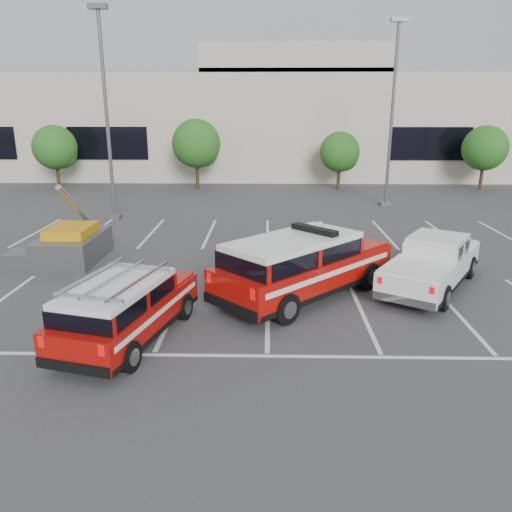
{
  "coord_description": "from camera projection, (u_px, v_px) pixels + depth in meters",
  "views": [
    {
      "loc": [
        -0.03,
        -13.43,
        5.66
      ],
      "look_at": [
        -0.37,
        1.86,
        1.05
      ],
      "focal_mm": 35.0,
      "sensor_mm": 36.0,
      "label": 1
    }
  ],
  "objects": [
    {
      "name": "ladder_suv",
      "position": [
        126.0,
        313.0,
        12.38
      ],
      "size": [
        2.92,
        4.93,
        1.82
      ],
      "rotation": [
        0.0,
        0.0,
        -0.26
      ],
      "color": "#960B07",
      "rests_on": "ground"
    },
    {
      "name": "tree_right",
      "position": [
        486.0,
        150.0,
        34.47
      ],
      "size": [
        3.07,
        3.07,
        4.42
      ],
      "color": "#3F2B19",
      "rests_on": "ground"
    },
    {
      "name": "tree_mid_right",
      "position": [
        341.0,
        153.0,
        34.76
      ],
      "size": [
        2.77,
        2.77,
        3.99
      ],
      "color": "#3F2B19",
      "rests_on": "ground"
    },
    {
      "name": "stall_markings",
      "position": [
        267.0,
        262.0,
        18.8
      ],
      "size": [
        23.0,
        15.0,
        0.01
      ],
      "primitive_type": "cube",
      "color": "silver",
      "rests_on": "ground"
    },
    {
      "name": "light_pole_left",
      "position": [
        107.0,
        116.0,
        24.66
      ],
      "size": [
        0.9,
        0.6,
        10.24
      ],
      "color": "#59595E",
      "rests_on": "ground"
    },
    {
      "name": "white_pickup",
      "position": [
        432.0,
        268.0,
        16.07
      ],
      "size": [
        4.42,
        5.47,
        1.63
      ],
      "rotation": [
        0.0,
        0.0,
        -0.57
      ],
      "color": "silver",
      "rests_on": "ground"
    },
    {
      "name": "tree_left",
      "position": [
        57.0,
        149.0,
        35.12
      ],
      "size": [
        3.07,
        3.07,
        4.42
      ],
      "color": "#3F2B19",
      "rests_on": "ground"
    },
    {
      "name": "ground",
      "position": [
        267.0,
        309.0,
        14.49
      ],
      "size": [
        120.0,
        120.0,
        0.0
      ],
      "primitive_type": "plane",
      "color": "#3B3B3E",
      "rests_on": "ground"
    },
    {
      "name": "tree_mid_left",
      "position": [
        198.0,
        145.0,
        34.83
      ],
      "size": [
        3.37,
        3.37,
        4.85
      ],
      "color": "#3F2B19",
      "rests_on": "ground"
    },
    {
      "name": "light_pole_mid",
      "position": [
        392.0,
        115.0,
        28.16
      ],
      "size": [
        0.9,
        0.6,
        10.24
      ],
      "color": "#59595E",
      "rests_on": "ground"
    },
    {
      "name": "utility_rig",
      "position": [
        69.0,
        246.0,
        18.85
      ],
      "size": [
        2.96,
        3.56,
        3.02
      ],
      "rotation": [
        0.0,
        0.0,
        -0.0
      ],
      "color": "#59595E",
      "rests_on": "ground"
    },
    {
      "name": "fire_chief_suv",
      "position": [
        302.0,
        270.0,
        15.19
      ],
      "size": [
        5.85,
        5.84,
        2.13
      ],
      "rotation": [
        0.0,
        0.0,
        -0.79
      ],
      "color": "#960B07",
      "rests_on": "ground"
    },
    {
      "name": "convention_building",
      "position": [
        270.0,
        117.0,
        43.63
      ],
      "size": [
        60.0,
        16.99,
        13.2
      ],
      "color": "#B4A798",
      "rests_on": "ground"
    }
  ]
}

